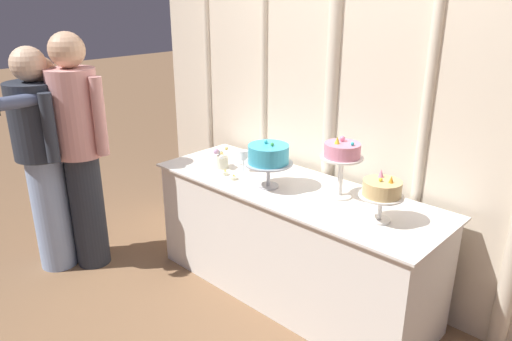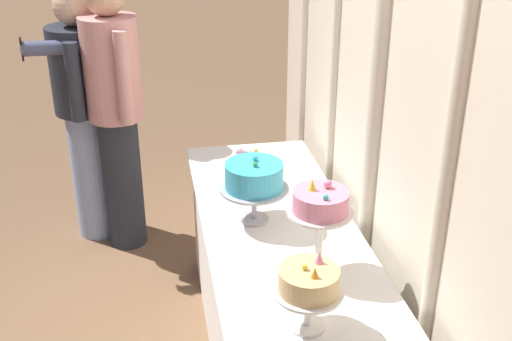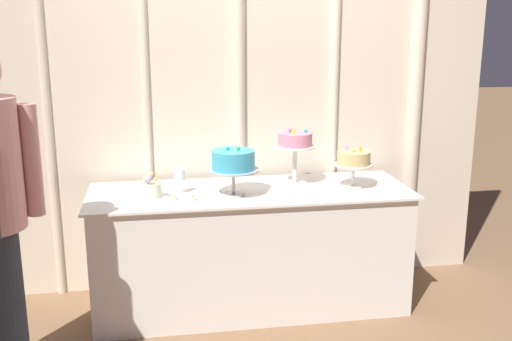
{
  "view_description": "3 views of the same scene",
  "coord_description": "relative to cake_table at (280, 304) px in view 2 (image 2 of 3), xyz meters",
  "views": [
    {
      "loc": [
        1.76,
        -2.1,
        1.94
      ],
      "look_at": [
        -0.26,
        0.04,
        0.84
      ],
      "focal_mm": 33.77,
      "sensor_mm": 36.0,
      "label": 1
    },
    {
      "loc": [
        2.31,
        -0.42,
        2.18
      ],
      "look_at": [
        -0.1,
        0.01,
        1.03
      ],
      "focal_mm": 44.34,
      "sensor_mm": 36.0,
      "label": 2
    },
    {
      "loc": [
        -0.55,
        -3.39,
        1.78
      ],
      "look_at": [
        0.06,
        0.25,
        0.86
      ],
      "focal_mm": 41.88,
      "sensor_mm": 36.0,
      "label": 3
    }
  ],
  "objects": [
    {
      "name": "guest_man_dark_suit",
      "position": [
        -1.33,
        -0.72,
        0.55
      ],
      "size": [
        0.47,
        0.42,
        1.7
      ],
      "color": "#282D38",
      "rests_on": "ground_plane"
    },
    {
      "name": "guest_man_pink_jacket",
      "position": [
        -1.5,
        -0.92,
        0.48
      ],
      "size": [
        0.53,
        0.39,
        1.61
      ],
      "color": "#93ADD6",
      "rests_on": "ground_plane"
    },
    {
      "name": "cake_display_leftmost",
      "position": [
        -0.12,
        -0.1,
        0.59
      ],
      "size": [
        0.3,
        0.3,
        0.3
      ],
      "color": "#B2B2B7",
      "rests_on": "cake_table"
    },
    {
      "name": "wine_glass",
      "position": [
        -0.43,
        -0.01,
        0.5
      ],
      "size": [
        0.07,
        0.07,
        0.15
      ],
      "color": "silver",
      "rests_on": "cake_table"
    },
    {
      "name": "tealight_far_left",
      "position": [
        -0.47,
        -0.14,
        0.4
      ],
      "size": [
        0.04,
        0.04,
        0.04
      ],
      "color": "beige",
      "rests_on": "cake_table"
    },
    {
      "name": "guest_girl_blue_dress",
      "position": [
        -1.54,
        -0.83,
        0.46
      ],
      "size": [
        0.46,
        0.6,
        1.53
      ],
      "color": "#D6938E",
      "rests_on": "ground_plane"
    },
    {
      "name": "cake_display_center",
      "position": [
        0.3,
        0.08,
        0.65
      ],
      "size": [
        0.25,
        0.25,
        0.38
      ],
      "color": "silver",
      "rests_on": "cake_table"
    },
    {
      "name": "cake_table",
      "position": [
        0.0,
        0.0,
        0.0
      ],
      "size": [
        1.98,
        0.67,
        0.77
      ],
      "color": "white",
      "rests_on": "ground_plane"
    },
    {
      "name": "cake_display_rightmost",
      "position": [
        0.64,
        -0.05,
        0.56
      ],
      "size": [
        0.24,
        0.24,
        0.28
      ],
      "color": "silver",
      "rests_on": "cake_table"
    },
    {
      "name": "tealight_near_left",
      "position": [
        -0.37,
        -0.16,
        0.4
      ],
      "size": [
        0.05,
        0.05,
        0.04
      ],
      "color": "beige",
      "rests_on": "cake_table"
    },
    {
      "name": "flower_vase",
      "position": [
        -0.59,
        -0.06,
        0.45
      ],
      "size": [
        0.11,
        0.13,
        0.14
      ],
      "color": "beige",
      "rests_on": "cake_table"
    },
    {
      "name": "draped_curtain",
      "position": [
        0.05,
        0.41,
        1.11
      ],
      "size": [
        3.39,
        0.16,
        2.89
      ],
      "color": "beige",
      "rests_on": "ground_plane"
    }
  ]
}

